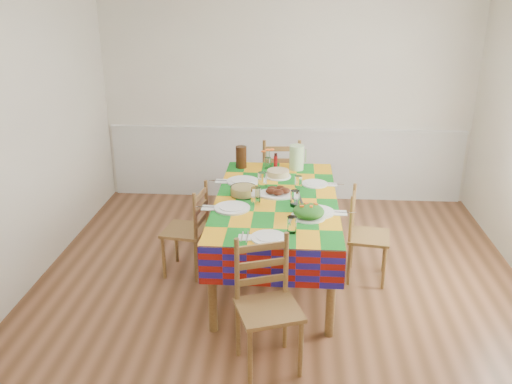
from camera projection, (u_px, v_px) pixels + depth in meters
The scene contains 22 objects.
room at pixel (280, 153), 4.23m from camera, with size 4.58×5.08×2.78m.
wainscot at pixel (285, 161), 6.85m from camera, with size 4.41×0.06×0.92m.
dining_table at pixel (276, 206), 4.90m from camera, with size 1.09×2.02×0.79m.
setting_near_head at pixel (276, 233), 4.11m from camera, with size 0.44×0.29×0.13m.
setting_left_near at pixel (240, 203), 4.65m from camera, with size 0.56×0.33×0.15m.
setting_left_far at pixel (249, 181), 5.18m from camera, with size 0.57×0.34×0.15m.
setting_right_near at pixel (310, 207), 4.58m from camera, with size 0.55×0.32×0.14m.
setting_right_far at pixel (309, 183), 5.14m from camera, with size 0.47×0.27×0.12m.
meat_platter at pixel (277, 192), 4.92m from camera, with size 0.37×0.27×0.07m.
salad_platter at pixel (309, 212), 4.44m from camera, with size 0.29×0.29×0.12m.
pasta_bowl at pixel (243, 191), 4.90m from camera, with size 0.24×0.24×0.09m.
cake at pixel (278, 174), 5.37m from camera, with size 0.26×0.26×0.07m.
serving_utensils at pixel (298, 202), 4.75m from camera, with size 0.16×0.36×0.01m.
flower_vase at pixel (268, 160), 5.61m from camera, with size 0.14×0.11×0.22m.
hot_sauce at pixel (276, 160), 5.63m from camera, with size 0.04×0.04×0.16m, color #AD0D11.
green_pitcher at pixel (297, 157), 5.57m from camera, with size 0.15×0.15×0.26m, color #AAD495.
tea_pitcher at pixel (241, 157), 5.63m from camera, with size 0.11×0.11×0.23m, color #31190B.
name_card at pixel (275, 245), 3.96m from camera, with size 0.08×0.02×0.02m, color white.
chair_near at pixel (267, 306), 3.79m from camera, with size 0.53×0.52×0.95m.
chair_far at pixel (280, 180), 6.16m from camera, with size 0.48×0.46×1.00m.
chair_left at pixel (189, 231), 5.04m from camera, with size 0.43×0.44×0.88m.
chair_right at pixel (365, 236), 4.95m from camera, with size 0.42×0.44×0.87m.
Camera 1 is at (0.10, -4.06, 2.58)m, focal length 38.00 mm.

